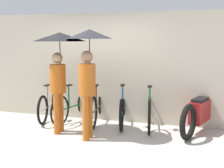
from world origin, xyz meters
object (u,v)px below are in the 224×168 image
Objects in this scene: parked_bicycle_0 at (50,104)px; parked_bicycle_2 at (98,107)px; parked_bicycle_4 at (149,110)px; parked_bicycle_3 at (123,109)px; pedestrian_center at (88,57)px; pedestrian_leading at (59,53)px; parked_bicycle_1 at (74,105)px; motorcycle at (200,113)px.

parked_bicycle_2 reaches higher than parked_bicycle_0.
parked_bicycle_2 is 1.01× the size of parked_bicycle_4.
parked_bicycle_3 is 0.61m from parked_bicycle_4.
pedestrian_center is (0.24, -1.14, 1.22)m from parked_bicycle_2.
parked_bicycle_0 is at bearing 143.01° from pedestrian_center.
parked_bicycle_0 is 0.99× the size of parked_bicycle_3.
pedestrian_leading is at bearing 142.37° from parked_bicycle_2.
parked_bicycle_2 is at bearing -99.15° from parked_bicycle_0.
parked_bicycle_3 is 0.83× the size of pedestrian_center.
parked_bicycle_1 is at bearing 81.78° from parked_bicycle_2.
pedestrian_center reaches higher than parked_bicycle_2.
parked_bicycle_4 is 0.87× the size of motorcycle.
parked_bicycle_1 is 1.57m from pedestrian_leading.
pedestrian_center is at bearing 134.01° from motorcycle.
parked_bicycle_0 is 2.20m from pedestrian_center.
pedestrian_leading is (0.12, -0.90, 1.28)m from parked_bicycle_1.
parked_bicycle_1 is 1.04× the size of parked_bicycle_4.
pedestrian_leading reaches higher than parked_bicycle_0.
parked_bicycle_3 reaches higher than motorcycle.
parked_bicycle_1 is 0.87× the size of pedestrian_leading.
parked_bicycle_4 is at bearing -106.59° from parked_bicycle_3.
motorcycle is at bearing -101.59° from parked_bicycle_4.
parked_bicycle_2 is at bearing -80.53° from parked_bicycle_1.
parked_bicycle_3 reaches higher than parked_bicycle_1.
pedestrian_center is 2.58m from motorcycle.
parked_bicycle_3 is at bearing 74.84° from parked_bicycle_4.
parked_bicycle_4 reaches higher than motorcycle.
pedestrian_center reaches higher than parked_bicycle_1.
parked_bicycle_1 is at bearing 105.11° from motorcycle.
pedestrian_leading is at bearing 117.45° from parked_bicycle_3.
motorcycle is at bearing -101.67° from parked_bicycle_2.
parked_bicycle_3 is 1.70m from pedestrian_center.
parked_bicycle_3 is at bearing -101.05° from parked_bicycle_2.
parked_bicycle_0 is 2.43m from parked_bicycle_4.
parked_bicycle_2 is 0.99× the size of parked_bicycle_3.
parked_bicycle_0 is 1.73m from pedestrian_leading.
parked_bicycle_1 is 0.61m from parked_bicycle_2.
motorcycle is (1.06, -0.02, 0.02)m from parked_bicycle_4.
motorcycle is (1.67, -0.07, 0.04)m from parked_bicycle_3.
parked_bicycle_0 is 1.00× the size of parked_bicycle_4.
parked_bicycle_4 is 1.06m from motorcycle.
pedestrian_center reaches higher than pedestrian_leading.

